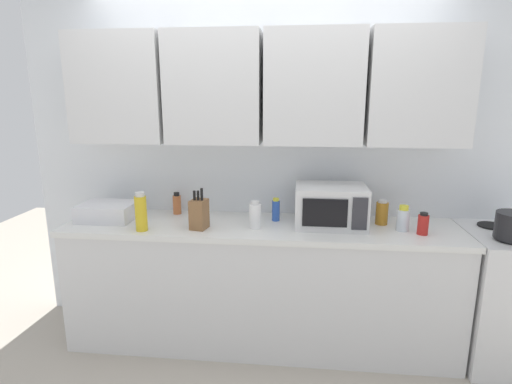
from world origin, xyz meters
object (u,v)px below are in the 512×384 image
at_px(bottle_red_sauce, 423,224).
at_px(bottle_white_jar, 255,215).
at_px(microwave, 330,206).
at_px(dish_rack, 108,211).
at_px(bottle_blue_cleaner, 276,210).
at_px(bottle_spice_jar, 177,204).
at_px(knife_block, 199,214).
at_px(bottle_amber_vinegar, 382,213).
at_px(bottle_yellow_mustard, 141,212).
at_px(bottle_clear_tall, 403,219).

relative_size(bottle_red_sauce, bottle_white_jar, 0.78).
height_order(microwave, bottle_red_sauce, microwave).
distance_m(dish_rack, bottle_blue_cleaner, 1.22).
height_order(bottle_blue_cleaner, bottle_spice_jar, same).
bearing_deg(bottle_spice_jar, knife_block, -52.61).
bearing_deg(bottle_amber_vinegar, bottle_blue_cleaner, 179.60).
relative_size(bottle_amber_vinegar, bottle_white_jar, 0.93).
height_order(dish_rack, bottle_spice_jar, bottle_spice_jar).
bearing_deg(bottle_amber_vinegar, bottle_yellow_mustard, -169.10).
relative_size(bottle_yellow_mustard, bottle_spice_jar, 1.58).
relative_size(bottle_amber_vinegar, bottle_spice_jar, 1.05).
bearing_deg(bottle_white_jar, knife_block, -172.11).
bearing_deg(knife_block, microwave, 10.63).
xyz_separation_m(bottle_red_sauce, bottle_spice_jar, (-1.72, 0.30, 0.01)).
distance_m(bottle_red_sauce, bottle_white_jar, 1.09).
xyz_separation_m(bottle_amber_vinegar, bottle_spice_jar, (-1.50, 0.10, -0.01)).
distance_m(bottle_amber_vinegar, bottle_clear_tall, 0.17).
distance_m(dish_rack, bottle_yellow_mustard, 0.40).
xyz_separation_m(dish_rack, bottle_amber_vinegar, (1.95, 0.10, 0.02)).
bearing_deg(bottle_white_jar, bottle_red_sauce, -0.80).
xyz_separation_m(knife_block, bottle_red_sauce, (1.47, 0.04, -0.03)).
xyz_separation_m(bottle_red_sauce, bottle_clear_tall, (-0.11, 0.06, 0.01)).
distance_m(knife_block, bottle_red_sauce, 1.47).
distance_m(bottle_red_sauce, bottle_amber_vinegar, 0.30).
bearing_deg(bottle_amber_vinegar, bottle_red_sauce, -40.92).
distance_m(bottle_spice_jar, bottle_clear_tall, 1.63).
height_order(bottle_red_sauce, bottle_clear_tall, bottle_clear_tall).
bearing_deg(bottle_red_sauce, dish_rack, 177.44).
height_order(bottle_amber_vinegar, bottle_clear_tall, bottle_amber_vinegar).
xyz_separation_m(knife_block, bottle_yellow_mustard, (-0.37, -0.08, 0.02)).
bearing_deg(bottle_red_sauce, microwave, 167.56).
distance_m(bottle_clear_tall, bottle_white_jar, 0.98).
xyz_separation_m(knife_block, bottle_amber_vinegar, (1.24, 0.23, -0.02)).
bearing_deg(microwave, bottle_clear_tall, -7.84).
relative_size(bottle_spice_jar, bottle_clear_tall, 0.96).
bearing_deg(bottle_blue_cleaner, bottle_amber_vinegar, -0.40).
relative_size(knife_block, bottle_yellow_mustard, 1.07).
bearing_deg(bottle_amber_vinegar, microwave, -169.80).
distance_m(dish_rack, bottle_spice_jar, 0.50).
distance_m(dish_rack, bottle_white_jar, 1.09).
bearing_deg(knife_block, bottle_white_jar, 7.89).
bearing_deg(bottle_yellow_mustard, dish_rack, 147.53).
xyz_separation_m(bottle_blue_cleaner, bottle_spice_jar, (-0.76, 0.10, -0.00)).
relative_size(microwave, bottle_spice_jar, 2.88).
relative_size(bottle_red_sauce, bottle_yellow_mustard, 0.56).
distance_m(bottle_amber_vinegar, bottle_yellow_mustard, 1.64).
distance_m(bottle_amber_vinegar, bottle_spice_jar, 1.50).
bearing_deg(bottle_clear_tall, knife_block, -175.77).
height_order(bottle_spice_jar, bottle_white_jar, bottle_white_jar).
relative_size(microwave, dish_rack, 1.26).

